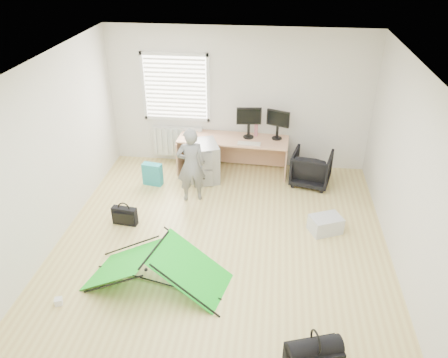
# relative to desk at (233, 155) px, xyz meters

# --- Properties ---
(ground) EXTENTS (5.50, 5.50, 0.00)m
(ground) POSITION_rel_desk_xyz_m (0.06, -2.37, -0.35)
(ground) COLOR #D6BF72
(ground) RESTS_ON ground
(back_wall) EXTENTS (5.00, 0.02, 2.70)m
(back_wall) POSITION_rel_desk_xyz_m (0.06, 0.38, 1.00)
(back_wall) COLOR silver
(back_wall) RESTS_ON ground
(window) EXTENTS (1.20, 0.06, 1.20)m
(window) POSITION_rel_desk_xyz_m (-1.14, 0.34, 1.20)
(window) COLOR silver
(window) RESTS_ON back_wall
(radiator) EXTENTS (1.00, 0.12, 0.60)m
(radiator) POSITION_rel_desk_xyz_m (-1.14, 0.30, 0.10)
(radiator) COLOR silver
(radiator) RESTS_ON back_wall
(desk) EXTENTS (2.11, 0.77, 0.71)m
(desk) POSITION_rel_desk_xyz_m (0.00, 0.00, 0.00)
(desk) COLOR tan
(desk) RESTS_ON ground
(filing_cabinet) EXTENTS (0.67, 0.76, 0.74)m
(filing_cabinet) POSITION_rel_desk_xyz_m (-0.51, -0.35, 0.01)
(filing_cabinet) COLOR gray
(filing_cabinet) RESTS_ON ground
(monitor_left) EXTENTS (0.47, 0.16, 0.44)m
(monitor_left) POSITION_rel_desk_xyz_m (0.28, 0.08, 0.58)
(monitor_left) COLOR black
(monitor_left) RESTS_ON desk
(monitor_right) EXTENTS (0.44, 0.25, 0.42)m
(monitor_right) POSITION_rel_desk_xyz_m (0.82, 0.09, 0.57)
(monitor_right) COLOR black
(monitor_right) RESTS_ON desk
(keyboard) EXTENTS (0.43, 0.15, 0.02)m
(keyboard) POSITION_rel_desk_xyz_m (0.31, -0.21, 0.36)
(keyboard) COLOR beige
(keyboard) RESTS_ON desk
(thermos) EXTENTS (0.09, 0.09, 0.24)m
(thermos) POSITION_rel_desk_xyz_m (0.42, 0.17, 0.48)
(thermos) COLOR #BA6873
(thermos) RESTS_ON desk
(office_chair) EXTENTS (0.83, 0.84, 0.64)m
(office_chair) POSITION_rel_desk_xyz_m (1.49, -0.29, -0.03)
(office_chair) COLOR black
(office_chair) RESTS_ON ground
(person) EXTENTS (0.56, 0.45, 1.34)m
(person) POSITION_rel_desk_xyz_m (-0.62, -1.09, 0.32)
(person) COLOR slate
(person) RESTS_ON ground
(kite) EXTENTS (1.99, 1.22, 0.58)m
(kite) POSITION_rel_desk_xyz_m (-0.70, -3.24, -0.07)
(kite) COLOR #14D222
(kite) RESTS_ON ground
(storage_crate) EXTENTS (0.57, 0.50, 0.27)m
(storage_crate) POSITION_rel_desk_xyz_m (1.65, -1.79, -0.22)
(storage_crate) COLOR #B7BBC0
(storage_crate) RESTS_ON ground
(tote_bag) EXTENTS (0.38, 0.22, 0.42)m
(tote_bag) POSITION_rel_desk_xyz_m (-1.43, -0.67, -0.14)
(tote_bag) COLOR teal
(tote_bag) RESTS_ON ground
(laptop_bag) EXTENTS (0.41, 0.17, 0.30)m
(laptop_bag) POSITION_rel_desk_xyz_m (-1.56, -1.96, -0.20)
(laptop_bag) COLOR black
(laptop_bag) RESTS_ON ground
(white_box) EXTENTS (0.12, 0.12, 0.09)m
(white_box) POSITION_rel_desk_xyz_m (-1.85, -3.77, -0.31)
(white_box) COLOR silver
(white_box) RESTS_ON ground
(duffel_bag) EXTENTS (0.66, 0.48, 0.26)m
(duffel_bag) POSITION_rel_desk_xyz_m (1.31, -4.28, -0.23)
(duffel_bag) COLOR black
(duffel_bag) RESTS_ON ground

